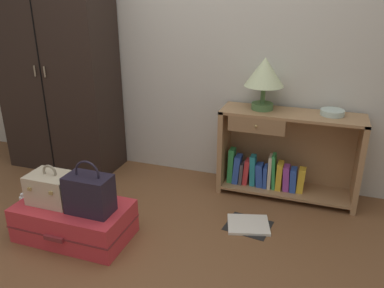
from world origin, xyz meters
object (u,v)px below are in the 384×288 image
at_px(suitcase_large, 75,220).
at_px(bottle, 25,206).
at_px(bowl, 332,112).
at_px(bookshelf, 282,156).
at_px(train_case, 52,188).
at_px(open_book_on_floor, 248,225).
at_px(table_lamp, 264,74).
at_px(handbag, 89,194).
at_px(wardrobe, 57,67).

xyz_separation_m(suitcase_large, bottle, (-0.50, 0.09, -0.03)).
xyz_separation_m(bowl, bottle, (-2.08, -1.01, -0.64)).
height_order(bookshelf, train_case, bookshelf).
bearing_deg(open_book_on_floor, train_case, -157.76).
relative_size(bowl, suitcase_large, 0.23).
distance_m(table_lamp, train_case, 1.74).
xyz_separation_m(suitcase_large, handbag, (0.17, -0.03, 0.25)).
bearing_deg(bowl, open_book_on_floor, -129.04).
bearing_deg(handbag, bookshelf, 45.67).
relative_size(suitcase_large, open_book_on_floor, 2.19).
bearing_deg(open_book_on_floor, suitcase_large, -155.15).
xyz_separation_m(table_lamp, bottle, (-1.56, -0.99, -0.90)).
distance_m(bookshelf, table_lamp, 0.68).
bearing_deg(train_case, bookshelf, 37.70).
distance_m(wardrobe, bottle, 1.29).
relative_size(suitcase_large, handbag, 2.12).
bearing_deg(bowl, bottle, -154.17).
distance_m(suitcase_large, handbag, 0.30).
xyz_separation_m(bowl, train_case, (-1.73, -1.10, -0.38)).
bearing_deg(bowl, wardrobe, -177.79).
bearing_deg(handbag, train_case, 174.82).
height_order(wardrobe, open_book_on_floor, wardrobe).
height_order(suitcase_large, handbag, handbag).
relative_size(wardrobe, bowl, 10.79).
xyz_separation_m(bookshelf, bottle, (-1.75, -0.99, -0.25)).
bearing_deg(train_case, handbag, -5.18).
relative_size(bookshelf, bottle, 5.73).
relative_size(train_case, handbag, 0.84).
bearing_deg(table_lamp, bookshelf, -2.11).
bearing_deg(bowl, train_case, -147.50).
relative_size(wardrobe, suitcase_large, 2.48).
relative_size(table_lamp, bottle, 2.13).
height_order(bookshelf, open_book_on_floor, bookshelf).
bearing_deg(suitcase_large, open_book_on_floor, 24.85).
relative_size(wardrobe, bookshelf, 1.74).
height_order(train_case, handbag, handbag).
xyz_separation_m(table_lamp, suitcase_large, (-1.06, -1.08, -0.86)).
xyz_separation_m(wardrobe, bowl, (2.35, 0.09, -0.22)).
distance_m(bowl, train_case, 2.08).
distance_m(wardrobe, train_case, 1.33).
bearing_deg(suitcase_large, handbag, -10.11).
xyz_separation_m(bowl, suitcase_large, (-1.58, -1.10, -0.61)).
xyz_separation_m(wardrobe, handbag, (0.94, -1.04, -0.57)).
bearing_deg(bottle, bowl, 25.83).
bearing_deg(open_book_on_floor, table_lamp, 94.48).
bearing_deg(wardrobe, train_case, -58.13).
relative_size(table_lamp, suitcase_large, 0.53).
distance_m(wardrobe, bowl, 2.37).
bearing_deg(handbag, open_book_on_floor, 29.95).
bearing_deg(bottle, table_lamp, 32.47).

